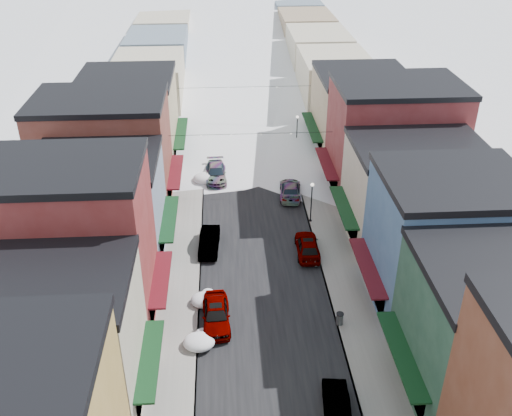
{
  "coord_description": "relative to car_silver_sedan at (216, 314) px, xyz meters",
  "views": [
    {
      "loc": [
        -2.8,
        -12.93,
        28.01
      ],
      "look_at": [
        0.0,
        32.23,
        2.1
      ],
      "focal_mm": 40.0,
      "sensor_mm": 36.0,
      "label": 1
    }
  ],
  "objects": [
    {
      "name": "snow_pile_far",
      "position": [
        -1.13,
        22.57,
        -0.31
      ],
      "size": [
        2.6,
        2.8,
        1.1
      ],
      "color": "white",
      "rests_on": "ground"
    },
    {
      "name": "car_green_sedan",
      "position": [
        7.21,
        -8.61,
        -0.12
      ],
      "size": [
        1.96,
        4.46,
        1.42
      ],
      "primitive_type": "imported",
      "rotation": [
        0.0,
        0.0,
        3.03
      ],
      "color": "black",
      "rests_on": "ground"
    },
    {
      "name": "bldg_l_grayblue",
      "position": [
        -9.48,
        9.84,
        3.67
      ],
      "size": [
        11.3,
        9.2,
        9.0
      ],
      "color": "gray",
      "rests_on": "ground"
    },
    {
      "name": "distant_blocks",
      "position": [
        3.71,
        63.84,
        3.16
      ],
      "size": [
        34.0,
        55.0,
        8.0
      ],
      "color": "gray",
      "rests_on": "ground"
    },
    {
      "name": "bldg_r_tan",
      "position": [
        16.9,
        29.84,
        3.92
      ],
      "size": [
        11.3,
        11.2,
        9.5
      ],
      "color": "tan",
      "rests_on": "ground"
    },
    {
      "name": "bldg_l_cream",
      "position": [
        -9.48,
        -6.66,
        3.92
      ],
      "size": [
        11.3,
        8.2,
        9.5
      ],
      "color": "#B1A98F",
      "rests_on": "ground"
    },
    {
      "name": "car_black_sedan",
      "position": [
        7.57,
        18.98,
        -0.08
      ],
      "size": [
        2.59,
        5.39,
        1.51
      ],
      "primitive_type": "imported",
      "rotation": [
        0.0,
        0.0,
        3.05
      ],
      "color": "black",
      "rests_on": "ground"
    },
    {
      "name": "bldg_l_brick_far",
      "position": [
        -10.48,
        18.84,
        4.67
      ],
      "size": [
        13.3,
        9.2,
        11.0
      ],
      "color": "brown",
      "rests_on": "ground"
    },
    {
      "name": "sidewalk_left",
      "position": [
        -2.89,
        40.84,
        -0.76
      ],
      "size": [
        3.2,
        160.0,
        0.15
      ],
      "primitive_type": "cube",
      "color": "gray",
      "rests_on": "ground"
    },
    {
      "name": "sidewalk_right",
      "position": [
        10.31,
        40.84,
        -0.76
      ],
      "size": [
        3.2,
        160.0,
        0.15
      ],
      "primitive_type": "cube",
      "color": "gray",
      "rests_on": "ground"
    },
    {
      "name": "snow_pile_near",
      "position": [
        -1.17,
        -2.31,
        -0.39
      ],
      "size": [
        2.21,
        2.56,
        0.94
      ],
      "color": "white",
      "rests_on": "ground"
    },
    {
      "name": "road",
      "position": [
        3.71,
        40.84,
        -0.83
      ],
      "size": [
        10.0,
        160.0,
        0.01
      ],
      "primitive_type": "cube",
      "color": "black",
      "rests_on": "ground"
    },
    {
      "name": "car_lane_silver",
      "position": [
        1.66,
        41.85,
        -0.05
      ],
      "size": [
        2.16,
        4.74,
        1.58
      ],
      "primitive_type": "imported",
      "rotation": [
        0.0,
        0.0,
        -0.07
      ],
      "color": "gray",
      "rests_on": "ground"
    },
    {
      "name": "bldg_l_brick_near",
      "position": [
        -9.99,
        1.34,
        5.42
      ],
      "size": [
        12.3,
        8.2,
        12.5
      ],
      "color": "maroon",
      "rests_on": "ground"
    },
    {
      "name": "car_silver_sedan",
      "position": [
        0.0,
        0.0,
        0.0
      ],
      "size": [
        2.15,
        4.98,
        1.67
      ],
      "primitive_type": "imported",
      "rotation": [
        0.0,
        0.0,
        0.03
      ],
      "color": "#AEB2B7",
      "rests_on": "ground"
    },
    {
      "name": "trash_can",
      "position": [
        8.91,
        -0.8,
        -0.21
      ],
      "size": [
        0.55,
        0.55,
        0.94
      ],
      "color": "#4F5254",
      "rests_on": "sidewalk_right"
    },
    {
      "name": "bldg_r_brick_far",
      "position": [
        17.9,
        19.84,
        4.92
      ],
      "size": [
        13.3,
        9.2,
        11.5
      ],
      "color": "maroon",
      "rests_on": "ground"
    },
    {
      "name": "bldg_r_green",
      "position": [
        16.9,
        -7.16,
        3.92
      ],
      "size": [
        11.3,
        9.2,
        9.5
      ],
      "color": "#204332",
      "rests_on": "ground"
    },
    {
      "name": "bldg_l_tan",
      "position": [
        -9.48,
        28.84,
        4.17
      ],
      "size": [
        11.3,
        11.2,
        10.0
      ],
      "color": "tan",
      "rests_on": "ground"
    },
    {
      "name": "car_dark_hatch",
      "position": [
        -0.59,
        9.76,
        -0.07
      ],
      "size": [
        1.92,
        4.76,
        1.54
      ],
      "primitive_type": "imported",
      "rotation": [
        0.0,
        0.0,
        -0.06
      ],
      "color": "black",
      "rests_on": "ground"
    },
    {
      "name": "curb_left",
      "position": [
        -1.34,
        40.84,
        -0.76
      ],
      "size": [
        0.1,
        160.0,
        0.15
      ],
      "primitive_type": "cube",
      "color": "slate",
      "rests_on": "ground"
    },
    {
      "name": "car_lane_white",
      "position": [
        4.31,
        53.31,
        -0.01
      ],
      "size": [
        3.0,
        6.07,
        1.65
      ],
      "primitive_type": "imported",
      "rotation": [
        0.0,
        0.0,
        3.19
      ],
      "color": "silver",
      "rests_on": "ground"
    },
    {
      "name": "car_gray_suv",
      "position": [
        7.88,
        8.53,
        -0.02
      ],
      "size": [
        2.05,
        4.84,
        1.63
      ],
      "primitive_type": "imported",
      "rotation": [
        0.0,
        0.0,
        3.11
      ],
      "color": "gray",
      "rests_on": "ground"
    },
    {
      "name": "streetlamp_near",
      "position": [
        8.91,
        13.71,
        1.85
      ],
      "size": [
        0.33,
        0.33,
        4.03
      ],
      "color": "black",
      "rests_on": "sidewalk_right"
    },
    {
      "name": "bldg_r_blue",
      "position": [
        16.9,
        1.84,
        4.42
      ],
      "size": [
        11.3,
        9.2,
        10.5
      ],
      "color": "#395981",
      "rests_on": "ground"
    },
    {
      "name": "snow_pile_mid",
      "position": [
        -0.84,
        2.26,
        -0.4
      ],
      "size": [
        2.15,
        2.52,
        0.91
      ],
      "color": "white",
      "rests_on": "ground"
    },
    {
      "name": "bldg_r_cream",
      "position": [
        17.4,
        10.84,
        3.67
      ],
      "size": [
        12.3,
        9.2,
        9.0
      ],
      "color": "#B9AC95",
      "rests_on": "ground"
    },
    {
      "name": "curb_right",
      "position": [
        8.76,
        40.84,
        -0.76
      ],
      "size": [
        0.1,
        160.0,
        0.15
      ],
      "primitive_type": "cube",
      "color": "slate",
      "rests_on": "ground"
    },
    {
      "name": "car_silver_wagon",
      "position": [
        0.01,
        23.23,
        -0.06
      ],
      "size": [
        2.33,
        5.44,
        1.56
      ],
      "primitive_type": "imported",
      "rotation": [
        0.0,
        0.0,
        0.03
      ],
      "color": "gray",
      "rests_on": "ground"
    },
    {
      "name": "streetlamp_far",
      "position": [
        9.69,
        30.84,
        1.9
      ],
      "size": [
        0.34,
        0.34,
        4.1
      ],
      "color": "black",
      "rests_on": "sidewalk_right"
    },
    {
      "name": "overhead_cables",
      "position": [
        3.71,
        28.34,
        5.36
      ],
      "size": [
        16.4,
        15.04,
        0.04
      ],
      "color": "black",
      "rests_on": "ground"
    }
  ]
}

